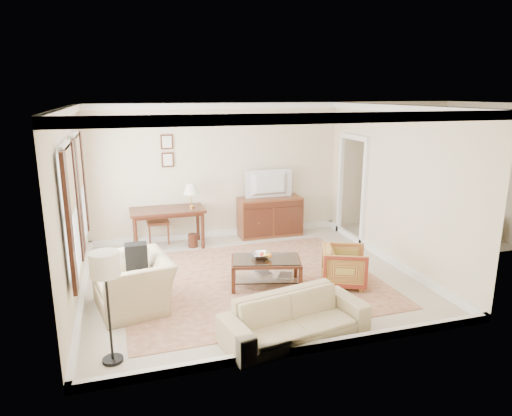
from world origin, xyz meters
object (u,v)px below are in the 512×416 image
striped_armchair (344,265)px  sofa (295,311)px  writing_desk (168,214)px  club_armchair (133,275)px  tv (270,175)px  sideboard (270,216)px  coffee_table (266,265)px

striped_armchair → sofa: (-1.39, -1.33, 0.02)m
writing_desk → club_armchair: (-0.79, -2.61, -0.19)m
tv → sofa: (-1.09, -4.27, -0.99)m
writing_desk → sofa: (1.16, -4.12, -0.33)m
writing_desk → striped_armchair: size_ratio=2.07×
writing_desk → sofa: bearing=-74.2°
club_armchair → sofa: 2.47m
writing_desk → tv: (2.26, 0.15, 0.66)m
sideboard → striped_armchair: (0.30, -2.96, -0.07)m
sideboard → sofa: 4.43m
writing_desk → tv: 2.36m
writing_desk → club_armchair: size_ratio=1.26×
sofa → striped_armchair: bearing=32.6°
striped_armchair → tv: bearing=29.0°
sideboard → coffee_table: 2.79m
striped_armchair → club_armchair: 3.35m
striped_armchair → sideboard: bearing=29.0°
tv → sofa: bearing=75.6°
writing_desk → coffee_table: (1.31, -2.45, -0.34)m
coffee_table → sofa: 1.68m
writing_desk → sofa: writing_desk is taller
writing_desk → striped_armchair: writing_desk is taller
coffee_table → club_armchair: bearing=-175.6°
sideboard → coffee_table: bearing=-109.8°
tv → striped_armchair: size_ratio=1.41×
sideboard → tv: bearing=-90.0°
coffee_table → club_armchair: 2.11m
writing_desk → striped_armchair: bearing=-47.5°
writing_desk → club_armchair: 2.73m
club_armchair → sofa: club_armchair is taller
writing_desk → tv: tv is taller
club_armchair → sofa: (1.95, -1.51, -0.14)m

